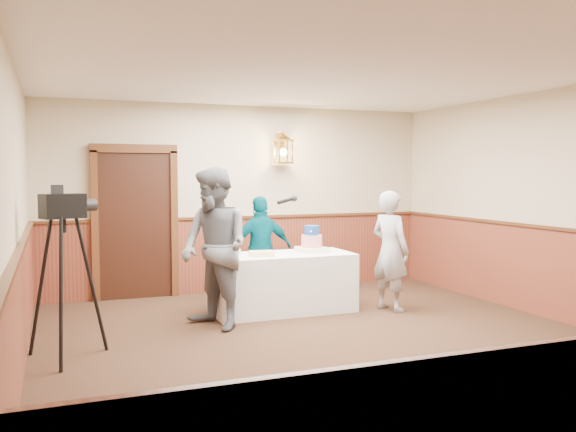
# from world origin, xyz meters

# --- Properties ---
(ground) EXTENTS (7.00, 7.00, 0.00)m
(ground) POSITION_xyz_m (0.00, 0.00, 0.00)
(ground) COLOR black
(ground) RESTS_ON ground
(room_shell) EXTENTS (6.02, 7.02, 2.81)m
(room_shell) POSITION_xyz_m (-0.05, 0.45, 1.52)
(room_shell) COLOR #C1AF91
(room_shell) RESTS_ON ground
(display_table) EXTENTS (1.80, 0.80, 0.75)m
(display_table) POSITION_xyz_m (0.05, 1.90, 0.38)
(display_table) COLOR white
(display_table) RESTS_ON ground
(tiered_cake) EXTENTS (0.37, 0.37, 0.35)m
(tiered_cake) POSITION_xyz_m (0.47, 1.92, 0.89)
(tiered_cake) COLOR #F8F3C3
(tiered_cake) RESTS_ON display_table
(sheet_cake_yellow) EXTENTS (0.34, 0.28, 0.06)m
(sheet_cake_yellow) POSITION_xyz_m (-0.27, 1.79, 0.78)
(sheet_cake_yellow) COLOR #F1E890
(sheet_cake_yellow) RESTS_ON display_table
(sheet_cake_green) EXTENTS (0.39, 0.35, 0.07)m
(sheet_cake_green) POSITION_xyz_m (-0.67, 2.07, 0.79)
(sheet_cake_green) COLOR #A9EAA5
(sheet_cake_green) RESTS_ON display_table
(interviewer) EXTENTS (1.63, 1.10, 1.86)m
(interviewer) POSITION_xyz_m (-0.97, 1.38, 0.93)
(interviewer) COLOR slate
(interviewer) RESTS_ON ground
(baker) EXTENTS (0.54, 0.66, 1.56)m
(baker) POSITION_xyz_m (1.38, 1.47, 0.78)
(baker) COLOR #939499
(baker) RESTS_ON ground
(assistant_p) EXTENTS (0.87, 0.39, 1.47)m
(assistant_p) POSITION_xyz_m (-0.02, 2.54, 0.73)
(assistant_p) COLOR #004452
(assistant_p) RESTS_ON ground
(tv_camera_rig) EXTENTS (0.62, 0.58, 1.59)m
(tv_camera_rig) POSITION_xyz_m (-2.60, 0.77, 0.71)
(tv_camera_rig) COLOR black
(tv_camera_rig) RESTS_ON ground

